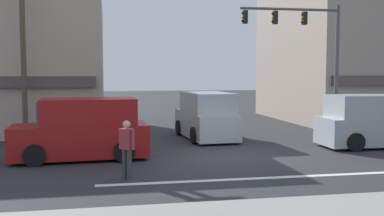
# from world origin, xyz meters

# --- Properties ---
(ground_plane) EXTENTS (120.00, 120.00, 0.00)m
(ground_plane) POSITION_xyz_m (0.00, 0.00, 0.00)
(ground_plane) COLOR #2B2B2D
(lane_marking_stripe) EXTENTS (9.00, 0.24, 0.01)m
(lane_marking_stripe) POSITION_xyz_m (0.00, -3.50, 0.00)
(lane_marking_stripe) COLOR silver
(lane_marking_stripe) RESTS_ON ground
(building_right_corner) EXTENTS (11.93, 11.02, 9.07)m
(building_right_corner) POSITION_xyz_m (12.72, 10.97, 4.54)
(building_right_corner) COLOR gray
(building_right_corner) RESTS_ON ground
(utility_pole_near_left) EXTENTS (1.40, 0.22, 7.14)m
(utility_pole_near_left) POSITION_xyz_m (-7.58, 4.52, 3.72)
(utility_pole_near_left) COLOR brown
(utility_pole_near_left) RESTS_ON ground
(traffic_light_mast) EXTENTS (4.89, 0.32, 6.20)m
(traffic_light_mast) POSITION_xyz_m (5.38, 4.41, 4.30)
(traffic_light_mast) COLOR #47474C
(traffic_light_mast) RESTS_ON ground
(van_crossing_rightbound) EXTENTS (2.28, 4.71, 2.11)m
(van_crossing_rightbound) POSITION_xyz_m (0.28, 4.35, 1.01)
(van_crossing_rightbound) COLOR #999EA3
(van_crossing_rightbound) RESTS_ON ground
(van_approaching_near) EXTENTS (4.63, 2.10, 2.11)m
(van_approaching_near) POSITION_xyz_m (6.48, 0.86, 1.01)
(van_approaching_near) COLOR #999EA3
(van_approaching_near) RESTS_ON ground
(van_parked_curbside) EXTENTS (4.70, 2.24, 2.11)m
(van_parked_curbside) POSITION_xyz_m (-4.98, 0.38, 1.01)
(van_parked_curbside) COLOR maroon
(van_parked_curbside) RESTS_ON ground
(pedestrian_mid_crossing) EXTENTS (0.42, 0.44, 1.67)m
(pedestrian_mid_crossing) POSITION_xyz_m (-3.62, -2.92, 0.95)
(pedestrian_mid_crossing) COLOR #333338
(pedestrian_mid_crossing) RESTS_ON ground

